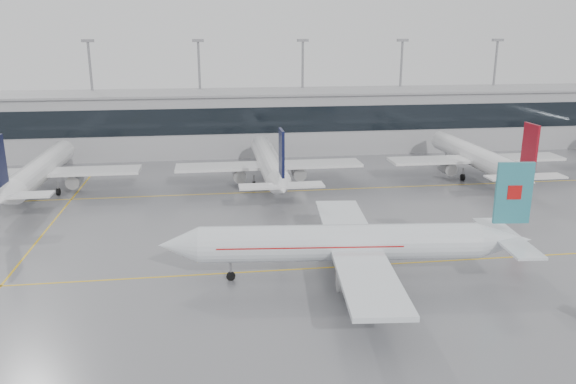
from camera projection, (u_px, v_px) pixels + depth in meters
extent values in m
plane|color=slate|center=(304.00, 269.00, 58.67)|extent=(320.00, 320.00, 0.00)
cube|color=yellow|center=(304.00, 269.00, 58.67)|extent=(120.00, 0.25, 0.01)
cube|color=yellow|center=(272.00, 192.00, 87.25)|extent=(120.00, 0.25, 0.01)
cube|color=yellow|center=(43.00, 234.00, 68.97)|extent=(0.25, 60.00, 0.01)
cube|color=#98999C|center=(255.00, 122.00, 116.11)|extent=(180.00, 15.00, 12.00)
cube|color=black|center=(258.00, 120.00, 108.51)|extent=(180.00, 0.20, 5.00)
cube|color=gray|center=(254.00, 92.00, 114.42)|extent=(182.00, 16.00, 0.40)
cylinder|color=gray|center=(93.00, 97.00, 116.07)|extent=(0.50, 0.50, 22.00)
cube|color=gray|center=(88.00, 41.00, 112.99)|extent=(2.40, 1.00, 0.60)
cylinder|color=gray|center=(200.00, 96.00, 119.00)|extent=(0.50, 0.50, 22.00)
cube|color=gray|center=(198.00, 41.00, 115.92)|extent=(2.40, 1.00, 0.60)
cylinder|color=gray|center=(302.00, 94.00, 121.93)|extent=(0.50, 0.50, 22.00)
cube|color=gray|center=(303.00, 40.00, 118.85)|extent=(2.40, 1.00, 0.60)
cylinder|color=gray|center=(400.00, 93.00, 124.85)|extent=(0.50, 0.50, 22.00)
cube|color=gray|center=(403.00, 40.00, 121.77)|extent=(2.40, 1.00, 0.60)
cylinder|color=gray|center=(493.00, 91.00, 127.78)|extent=(0.50, 0.50, 22.00)
cube|color=gray|center=(498.00, 40.00, 124.70)|extent=(2.40, 1.00, 0.60)
cylinder|color=silver|center=(339.00, 243.00, 55.37)|extent=(27.79, 6.24, 3.62)
cone|color=silver|center=(179.00, 245.00, 54.71)|extent=(4.33, 3.98, 3.62)
cone|color=silver|center=(504.00, 240.00, 56.05)|extent=(5.92, 4.14, 3.62)
cube|color=silver|center=(354.00, 246.00, 55.54)|extent=(7.84, 30.21, 0.45)
cube|color=silver|center=(507.00, 237.00, 55.98)|extent=(3.89, 11.70, 0.25)
cube|color=teal|center=(514.00, 193.00, 54.73)|extent=(3.62, 0.69, 6.17)
cylinder|color=#979798|center=(357.00, 281.00, 51.31)|extent=(3.78, 2.43, 2.10)
cylinder|color=#979798|center=(342.00, 243.00, 60.54)|extent=(3.78, 2.43, 2.10)
cylinder|color=gray|center=(231.00, 269.00, 55.63)|extent=(0.20, 0.20, 1.57)
cylinder|color=black|center=(231.00, 276.00, 55.84)|extent=(0.92, 0.38, 0.90)
cylinder|color=gray|center=(368.00, 276.00, 53.65)|extent=(0.24, 0.24, 1.57)
cylinder|color=black|center=(368.00, 284.00, 53.86)|extent=(1.14, 0.55, 1.10)
cylinder|color=gray|center=(359.00, 256.00, 58.65)|extent=(0.24, 0.24, 1.57)
cylinder|color=black|center=(359.00, 263.00, 58.86)|extent=(1.14, 0.55, 1.10)
cube|color=#B70F0F|center=(514.00, 192.00, 54.70)|extent=(1.44, 0.58, 1.40)
cube|color=#B70F0F|center=(309.00, 241.00, 55.19)|extent=(18.27, 5.36, 0.12)
cylinder|color=white|center=(42.00, 168.00, 86.33)|extent=(3.59, 27.36, 3.59)
cone|color=white|center=(67.00, 148.00, 101.27)|extent=(3.59, 4.00, 3.59)
cone|color=white|center=(6.00, 198.00, 70.62)|extent=(3.59, 5.60, 3.59)
cube|color=white|center=(40.00, 173.00, 85.01)|extent=(29.64, 5.00, 0.45)
cube|color=white|center=(5.00, 196.00, 70.35)|extent=(11.40, 2.80, 0.25)
cylinder|color=#979798|center=(9.00, 182.00, 85.25)|extent=(2.10, 3.60, 2.10)
cylinder|color=#979798|center=(75.00, 180.00, 86.53)|extent=(2.10, 3.60, 2.10)
cylinder|color=gray|center=(61.00, 168.00, 97.20)|extent=(0.20, 0.20, 1.56)
cylinder|color=black|center=(62.00, 172.00, 97.42)|extent=(0.30, 0.90, 0.90)
cylinder|color=gray|center=(22.00, 188.00, 84.27)|extent=(0.24, 0.24, 1.56)
cylinder|color=black|center=(22.00, 193.00, 84.48)|extent=(0.45, 1.10, 1.10)
cylinder|color=gray|center=(58.00, 187.00, 84.96)|extent=(0.24, 0.24, 1.56)
cylinder|color=black|center=(58.00, 192.00, 85.18)|extent=(0.45, 1.10, 1.10)
cylinder|color=white|center=(268.00, 161.00, 90.98)|extent=(3.59, 27.36, 3.59)
cone|color=white|center=(260.00, 143.00, 105.92)|extent=(3.59, 4.00, 3.59)
cone|color=white|center=(281.00, 187.00, 75.28)|extent=(3.59, 5.60, 3.59)
cube|color=white|center=(269.00, 165.00, 89.66)|extent=(29.64, 5.00, 0.45)
cube|color=white|center=(281.00, 186.00, 75.01)|extent=(11.40, 2.80, 0.25)
cube|color=black|center=(282.00, 153.00, 73.57)|extent=(0.35, 3.60, 6.12)
cylinder|color=#979798|center=(239.00, 175.00, 89.91)|extent=(2.10, 3.60, 2.10)
cylinder|color=#979798|center=(299.00, 173.00, 91.19)|extent=(2.10, 3.60, 2.10)
cylinder|color=gray|center=(262.00, 162.00, 101.86)|extent=(0.20, 0.20, 1.56)
cylinder|color=black|center=(262.00, 166.00, 102.07)|extent=(0.30, 0.90, 0.90)
cylinder|color=gray|center=(254.00, 180.00, 88.93)|extent=(0.24, 0.24, 1.56)
cylinder|color=black|center=(254.00, 185.00, 89.14)|extent=(0.45, 1.10, 1.10)
cylinder|color=gray|center=(286.00, 179.00, 89.62)|extent=(0.24, 0.24, 1.56)
cylinder|color=black|center=(286.00, 184.00, 89.83)|extent=(0.45, 1.10, 1.10)
cylinder|color=white|center=(472.00, 155.00, 95.64)|extent=(3.59, 27.36, 3.59)
cone|color=white|center=(436.00, 138.00, 110.58)|extent=(3.59, 4.00, 3.59)
cone|color=white|center=(525.00, 179.00, 79.94)|extent=(3.59, 5.60, 3.59)
cube|color=white|center=(476.00, 159.00, 94.32)|extent=(29.64, 5.00, 0.45)
cube|color=white|center=(526.00, 177.00, 79.67)|extent=(11.40, 2.80, 0.25)
cube|color=maroon|center=(530.00, 146.00, 78.23)|extent=(0.35, 3.60, 6.12)
cylinder|color=#979798|center=(447.00, 168.00, 94.57)|extent=(2.10, 3.60, 2.10)
cylinder|color=#979798|center=(501.00, 166.00, 95.84)|extent=(2.10, 3.60, 2.10)
cylinder|color=gray|center=(446.00, 156.00, 106.52)|extent=(0.20, 0.20, 1.56)
cylinder|color=black|center=(445.00, 160.00, 106.73)|extent=(0.30, 0.90, 0.90)
cylinder|color=gray|center=(463.00, 173.00, 93.59)|extent=(0.24, 0.24, 1.56)
cylinder|color=black|center=(463.00, 177.00, 93.80)|extent=(0.45, 1.10, 1.10)
cylinder|color=gray|center=(492.00, 172.00, 94.28)|extent=(0.24, 0.24, 1.56)
cylinder|color=black|center=(492.00, 176.00, 94.49)|extent=(0.45, 1.10, 1.10)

